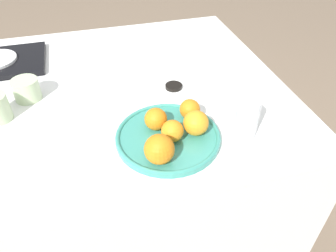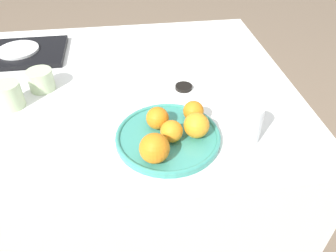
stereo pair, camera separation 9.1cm
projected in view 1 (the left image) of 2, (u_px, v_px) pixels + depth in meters
name	position (u px, v px, depth m)	size (l,w,h in m)	color
ground_plane	(121.00, 213.00, 1.61)	(12.00, 12.00, 0.00)	#7A6651
table	(113.00, 161.00, 1.38)	(1.27, 1.05, 0.72)	white
fruit_platter	(168.00, 137.00, 0.94)	(0.30, 0.30, 0.02)	teal
orange_0	(159.00, 149.00, 0.83)	(0.08, 0.08, 0.08)	orange
orange_1	(156.00, 119.00, 0.94)	(0.07, 0.07, 0.07)	orange
orange_2	(196.00, 123.00, 0.92)	(0.07, 0.07, 0.07)	orange
orange_3	(190.00, 109.00, 0.98)	(0.06, 0.06, 0.06)	orange
orange_4	(172.00, 131.00, 0.90)	(0.06, 0.06, 0.06)	orange
water_glass	(247.00, 117.00, 0.93)	(0.07, 0.07, 0.12)	silver
cup_0	(26.00, 90.00, 1.08)	(0.09, 0.09, 0.07)	#B7CC9E
soy_dish	(174.00, 86.00, 1.15)	(0.06, 0.06, 0.01)	black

